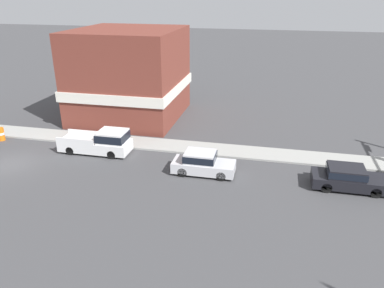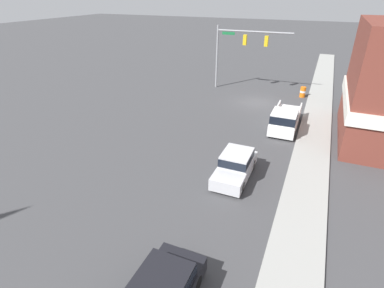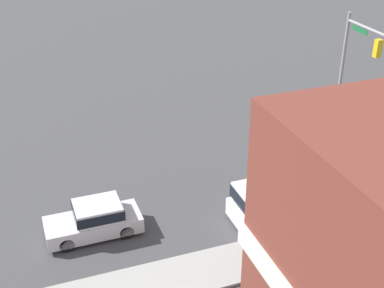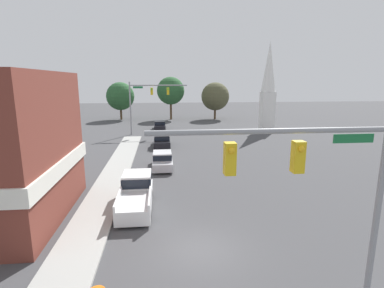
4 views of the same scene
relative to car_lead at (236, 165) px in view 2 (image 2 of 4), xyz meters
name	(u,v)px [view 2 (image 2 of 4)]	position (x,y,z in m)	size (l,w,h in m)	color
ground_plane	(258,103)	(1.59, -13.90, -0.82)	(200.00, 200.00, 0.00)	#424244
sidewalk_curb	(318,110)	(-4.11, -13.90, -0.75)	(2.40, 60.00, 0.14)	#9E9E99
near_signal_assembly	(240,44)	(4.88, -17.66, 4.16)	(8.10, 0.49, 6.84)	gray
car_lead	(236,165)	(0.00, 0.00, 0.00)	(1.79, 4.28, 1.60)	black
pickup_truck_parked	(285,119)	(-1.73, -8.29, 0.11)	(1.95, 5.51, 1.90)	black
construction_barrel	(303,92)	(-2.31, -17.73, -0.27)	(0.59, 0.59, 1.09)	orange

